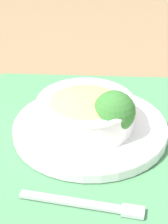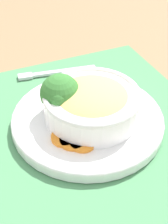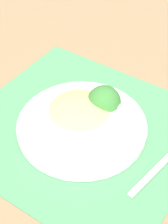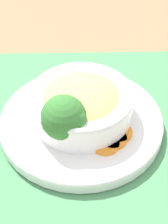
{
  "view_description": "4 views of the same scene",
  "coord_description": "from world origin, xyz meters",
  "views": [
    {
      "loc": [
        0.58,
        0.04,
        0.4
      ],
      "look_at": [
        0.01,
        -0.01,
        0.05
      ],
      "focal_mm": 60.0,
      "sensor_mm": 36.0,
      "label": 1
    },
    {
      "loc": [
        -0.41,
        0.17,
        0.4
      ],
      "look_at": [
        -0.01,
        0.01,
        0.04
      ],
      "focal_mm": 50.0,
      "sensor_mm": 36.0,
      "label": 2
    },
    {
      "loc": [
        0.34,
        -0.46,
        0.61
      ],
      "look_at": [
        -0.01,
        0.02,
        0.04
      ],
      "focal_mm": 60.0,
      "sensor_mm": 36.0,
      "label": 3
    },
    {
      "loc": [
        -0.01,
        0.46,
        0.48
      ],
      "look_at": [
        -0.0,
        0.01,
        0.05
      ],
      "focal_mm": 60.0,
      "sensor_mm": 36.0,
      "label": 4
    }
  ],
  "objects": [
    {
      "name": "carrot_slice_far",
      "position": [
        -0.06,
        0.03,
        0.02
      ],
      "size": [
        0.05,
        0.05,
        0.01
      ],
      "color": "orange",
      "rests_on": "plate"
    },
    {
      "name": "bowl",
      "position": [
        -0.0,
        -0.01,
        0.05
      ],
      "size": [
        0.18,
        0.18,
        0.06
      ],
      "color": "white",
      "rests_on": "plate"
    },
    {
      "name": "plate",
      "position": [
        0.0,
        0.0,
        0.02
      ],
      "size": [
        0.29,
        0.29,
        0.02
      ],
      "color": "white",
      "rests_on": "placemat"
    },
    {
      "name": "carrot_slice_near",
      "position": [
        -0.04,
        0.06,
        0.02
      ],
      "size": [
        0.05,
        0.05,
        0.01
      ],
      "color": "orange",
      "rests_on": "plate"
    },
    {
      "name": "ground_plane",
      "position": [
        0.0,
        0.0,
        0.0
      ],
      "size": [
        4.0,
        4.0,
        0.0
      ],
      "primitive_type": "plane",
      "color": "#8C704C"
    },
    {
      "name": "broccoli_floret",
      "position": [
        0.03,
        0.04,
        0.07
      ],
      "size": [
        0.07,
        0.07,
        0.08
      ],
      "color": "#759E51",
      "rests_on": "plate"
    },
    {
      "name": "carrot_slice_middle",
      "position": [
        -0.05,
        0.05,
        0.02
      ],
      "size": [
        0.05,
        0.05,
        0.01
      ],
      "color": "orange",
      "rests_on": "plate"
    },
    {
      "name": "placemat",
      "position": [
        0.0,
        0.0,
        0.0
      ],
      "size": [
        0.51,
        0.48,
        0.0
      ],
      "color": "#4C8C59",
      "rests_on": "ground_plane"
    }
  ]
}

